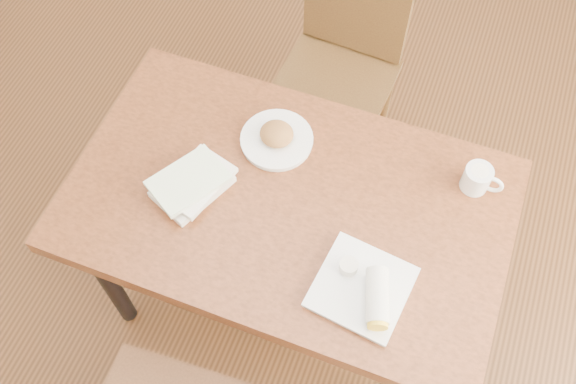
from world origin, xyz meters
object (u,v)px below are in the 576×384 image
(chair_far, at_px, (343,57))
(coffee_mug, at_px, (478,178))
(plate_burrito, at_px, (366,290))
(plate_scone, at_px, (277,138))
(table, at_px, (288,214))
(book_stack, at_px, (193,183))

(chair_far, bearing_deg, coffee_mug, -42.50)
(plate_burrito, bearing_deg, coffee_mug, 65.27)
(plate_scone, relative_size, coffee_mug, 1.84)
(coffee_mug, distance_m, plate_burrito, 0.48)
(table, distance_m, book_stack, 0.30)
(table, height_order, book_stack, book_stack)
(book_stack, bearing_deg, coffee_mug, 21.32)
(chair_far, distance_m, plate_scone, 0.63)
(plate_scone, height_order, coffee_mug, coffee_mug)
(table, bearing_deg, plate_burrito, -33.38)
(coffee_mug, bearing_deg, plate_scone, -174.37)
(table, distance_m, chair_far, 0.78)
(table, height_order, coffee_mug, coffee_mug)
(coffee_mug, relative_size, book_stack, 0.46)
(plate_scone, bearing_deg, chair_far, 86.32)
(plate_scone, xyz_separation_m, coffee_mug, (0.61, 0.06, 0.02))
(plate_scone, height_order, book_stack, plate_scone)
(table, relative_size, plate_burrito, 4.77)
(book_stack, bearing_deg, chair_far, 75.91)
(plate_burrito, height_order, book_stack, plate_burrito)
(book_stack, bearing_deg, table, 12.36)
(table, bearing_deg, book_stack, -167.64)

